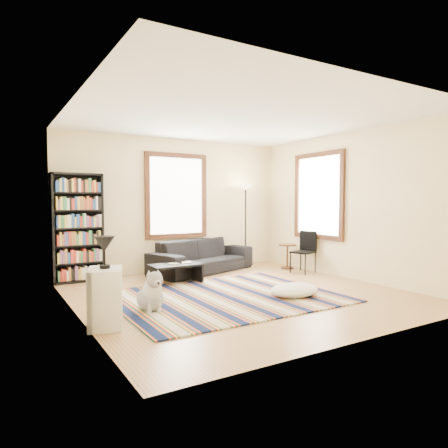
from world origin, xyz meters
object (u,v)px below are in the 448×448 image
floor_cushion (294,290)px  white_cabinet (105,298)px  coffee_table (175,274)px  side_table (287,256)px  floor_lamp (245,226)px  dog (150,290)px  sofa (202,256)px  bookshelf (77,228)px  folding_chair (303,252)px

floor_cushion → white_cabinet: bearing=-179.9°
coffee_table → side_table: size_ratio=1.67×
floor_lamp → dog: bearing=-143.0°
floor_lamp → side_table: 1.16m
sofa → side_table: (1.81, -0.59, -0.07)m
sofa → bookshelf: (-2.44, 0.27, 0.66)m
sofa → coffee_table: size_ratio=2.59×
sofa → white_cabinet: (-2.69, -2.66, 0.01)m
side_table → bookshelf: bearing=168.5°
bookshelf → side_table: (4.25, -0.86, -0.73)m
coffee_table → side_table: (2.79, 0.24, 0.09)m
side_table → white_cabinet: white_cabinet is taller
floor_lamp → side_table: bearing=-46.9°
folding_chair → dog: (-3.75, -1.13, -0.15)m
bookshelf → floor_lamp: (3.60, -0.17, -0.07)m
side_table → coffee_table: bearing=-175.2°
dog → floor_cushion: bearing=-8.1°
coffee_table → side_table: side_table is taller
coffee_table → dog: dog is taller
sofa → floor_lamp: floor_lamp is taller
folding_chair → white_cabinet: 4.70m
bookshelf → folding_chair: size_ratio=2.33×
dog → side_table: bearing=25.5°
floor_lamp → side_table: floor_lamp is taller
sofa → bookshelf: bearing=155.4°
floor_lamp → floor_cushion: bearing=-108.7°
sofa → white_cabinet: 3.78m
white_cabinet → folding_chair: bearing=36.0°
floor_lamp → white_cabinet: size_ratio=2.66×
coffee_table → side_table: 2.80m
coffee_table → white_cabinet: (-1.71, -1.83, 0.17)m
folding_chair → sofa: bearing=131.8°
bookshelf → coffee_table: size_ratio=2.22×
sofa → folding_chair: (1.76, -1.15, 0.09)m
bookshelf → side_table: bookshelf is taller
coffee_table → dog: bearing=-124.9°
white_cabinet → floor_cushion: bearing=17.4°
floor_lamp → folding_chair: bearing=-64.5°
bookshelf → coffee_table: (1.46, -1.10, -0.82)m
floor_lamp → folding_chair: (0.60, -1.25, -0.50)m
bookshelf → coffee_table: bearing=-37.0°
side_table → floor_cushion: bearing=-127.5°
floor_cushion → folding_chair: (1.53, 1.51, 0.33)m
sofa → floor_lamp: (1.17, 0.10, 0.59)m
floor_cushion → side_table: (1.58, 2.06, 0.17)m
dog → bookshelf: bearing=101.5°
coffee_table → white_cabinet: bearing=-132.9°
coffee_table → dog: 1.77m
floor_cushion → dog: bearing=170.3°
sofa → floor_cushion: bearing=-103.4°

